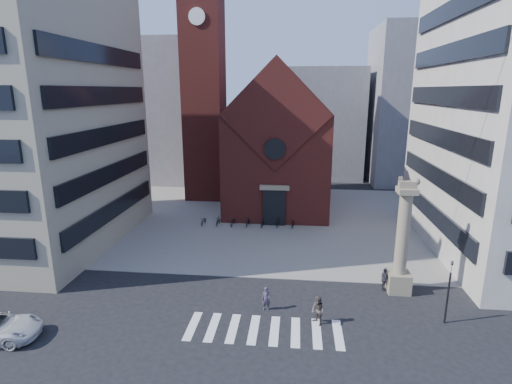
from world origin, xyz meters
The scene contains 21 objects.
ground centered at (0.00, 0.00, 0.00)m, with size 120.00×120.00×0.00m, color black.
piazza centered at (0.00, 19.00, 0.03)m, with size 46.00×30.00×0.05m, color gray.
zebra_crossing centered at (0.55, -3.00, 0.01)m, with size 10.20×3.20×0.01m, color white, non-canonical shape.
church centered at (0.00, 25.04, 7.98)m, with size 12.00×16.65×18.00m.
campanile centered at (-10.00, 28.00, 15.74)m, with size 5.50×5.50×31.20m.
building_left centered at (-24.00, 10.00, 13.00)m, with size 18.00×20.00×26.00m, color gray.
bg_block_left centered at (-20.00, 40.00, 11.00)m, with size 16.00×14.00×22.00m, color gray.
bg_block_mid centered at (6.00, 45.00, 9.00)m, with size 14.00×12.00×18.00m, color gray.
bg_block_right centered at (22.00, 42.00, 12.00)m, with size 16.00×14.00×24.00m, color gray.
lion_column centered at (10.01, 3.00, 3.46)m, with size 1.63×1.60×8.68m.
traffic_light centered at (12.00, -1.00, 2.29)m, with size 0.13×0.16×4.30m.
pedestrian_0 centered at (0.49, -0.62, 0.83)m, with size 0.61×0.40×1.66m, color #3C3448.
pedestrian_1 centered at (3.88, -1.99, 0.97)m, with size 0.94×0.73×1.93m, color #4C423D.
pedestrian_2 centered at (9.00, 3.00, 0.89)m, with size 1.04×0.43×1.77m, color #2C2B34.
scooter_0 centered at (-7.77, 16.23, 0.48)m, with size 0.57×1.64×0.86m, color black.
scooter_1 centered at (-6.13, 16.23, 0.53)m, with size 0.45×1.59×0.95m, color black.
scooter_2 centered at (-4.49, 16.23, 0.48)m, with size 0.57×1.64×0.86m, color black.
scooter_3 centered at (-2.85, 16.23, 0.53)m, with size 0.45×1.59×0.95m, color black.
scooter_4 centered at (-1.20, 16.23, 0.48)m, with size 0.57×1.64×0.86m, color black.
scooter_5 centered at (0.44, 16.23, 0.53)m, with size 0.45×1.59×0.95m, color black.
scooter_6 centered at (2.08, 16.23, 0.48)m, with size 0.57×1.64×0.86m, color black.
Camera 1 is at (2.30, -24.84, 14.50)m, focal length 28.00 mm.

